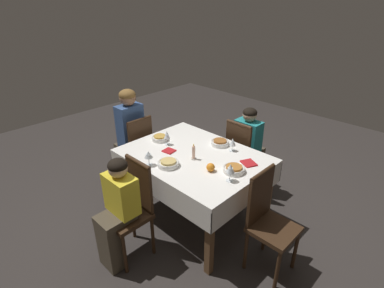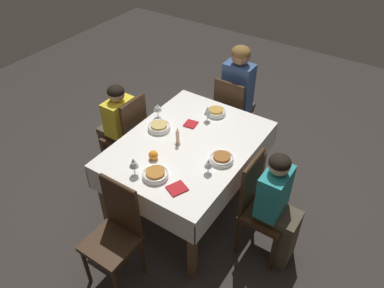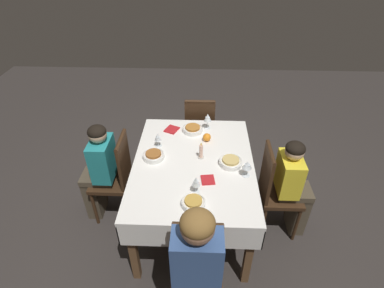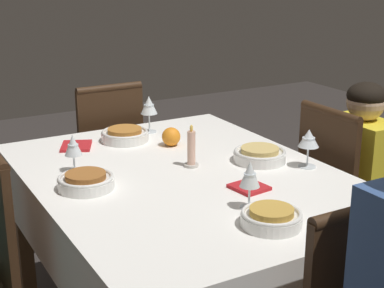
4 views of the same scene
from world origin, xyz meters
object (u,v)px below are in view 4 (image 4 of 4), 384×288
(dining_table, at_px, (184,197))
(chair_west, at_px, (105,164))
(chair_north, at_px, (341,202))
(wine_glass_north, at_px, (309,140))
(bowl_west, at_px, (125,135))
(bowl_east, at_px, (271,217))
(wine_glass_east, at_px, (250,176))
(wine_glass_south, at_px, (73,147))
(wine_glass_west, at_px, (149,106))
(napkin_spare_side, at_px, (249,187))
(person_child_yellow, at_px, (369,185))
(napkin_red_folded, at_px, (76,146))
(orange_fruit, at_px, (171,137))
(bowl_south, at_px, (86,181))
(bowl_north, at_px, (260,155))
(candle_centerpiece, at_px, (191,151))

(dining_table, distance_m, chair_west, 0.93)
(chair_north, distance_m, wine_glass_north, 0.48)
(bowl_west, bearing_deg, bowl_east, 2.36)
(chair_west, height_order, wine_glass_east, chair_west)
(wine_glass_south, bearing_deg, wine_glass_north, 63.88)
(bowl_east, bearing_deg, wine_glass_east, 173.38)
(wine_glass_west, distance_m, napkin_spare_side, 0.79)
(wine_glass_north, distance_m, wine_glass_south, 0.87)
(person_child_yellow, height_order, wine_glass_north, person_child_yellow)
(wine_glass_south, bearing_deg, napkin_red_folded, 159.99)
(bowl_west, relative_size, orange_fruit, 2.59)
(bowl_west, bearing_deg, wine_glass_east, 3.80)
(bowl_south, bearing_deg, napkin_spare_side, 60.12)
(chair_west, distance_m, bowl_south, 0.99)
(wine_glass_north, bearing_deg, person_child_yellow, 103.65)
(bowl_south, xyz_separation_m, napkin_spare_side, (0.28, 0.48, -0.02))
(dining_table, xyz_separation_m, chair_north, (0.05, 0.74, -0.16))
(bowl_north, height_order, orange_fruit, orange_fruit)
(bowl_east, relative_size, wine_glass_north, 1.23)
(chair_west, xyz_separation_m, person_child_yellow, (0.96, 0.86, 0.05))
(wine_glass_north, xyz_separation_m, napkin_red_folded, (-0.66, -0.68, -0.10))
(orange_fruit, bearing_deg, candle_centerpiece, -11.27)
(dining_table, bearing_deg, wine_glass_east, 5.05)
(person_child_yellow, distance_m, orange_fruit, 0.90)
(bowl_south, bearing_deg, wine_glass_west, 136.45)
(wine_glass_west, height_order, napkin_red_folded, wine_glass_west)
(chair_west, bearing_deg, wine_glass_north, 110.45)
(wine_glass_south, bearing_deg, bowl_west, 129.77)
(wine_glass_south, bearing_deg, bowl_south, -6.23)
(bowl_east, relative_size, bowl_south, 0.94)
(bowl_south, height_order, bowl_west, same)
(bowl_south, relative_size, wine_glass_south, 1.36)
(bowl_west, relative_size, napkin_red_folded, 1.17)
(dining_table, relative_size, bowl_west, 6.89)
(bowl_east, distance_m, orange_fruit, 0.84)
(wine_glass_west, bearing_deg, bowl_east, -5.84)
(wine_glass_north, height_order, candle_centerpiece, candle_centerpiece)
(dining_table, height_order, bowl_south, bowl_south)
(wine_glass_west, relative_size, napkin_red_folded, 0.96)
(person_child_yellow, height_order, candle_centerpiece, person_child_yellow)
(person_child_yellow, xyz_separation_m, bowl_west, (-0.53, -0.92, 0.23))
(bowl_east, height_order, bowl_south, same)
(bowl_west, bearing_deg, wine_glass_north, 35.94)
(dining_table, height_order, bowl_west, bowl_west)
(bowl_north, bearing_deg, chair_north, 86.04)
(chair_west, relative_size, orange_fruit, 12.14)
(wine_glass_east, relative_size, bowl_south, 0.81)
(wine_glass_south, bearing_deg, wine_glass_west, 125.34)
(candle_centerpiece, bearing_deg, bowl_west, -168.13)
(bowl_west, height_order, napkin_red_folded, bowl_west)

